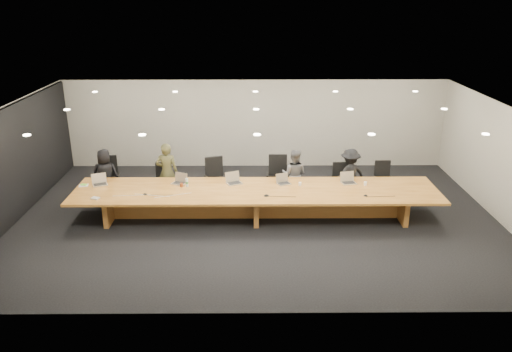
{
  "coord_description": "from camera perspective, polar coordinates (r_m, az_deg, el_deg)",
  "views": [
    {
      "loc": [
        -0.1,
        -11.43,
        5.33
      ],
      "look_at": [
        0.0,
        0.3,
        1.0
      ],
      "focal_mm": 35.0,
      "sensor_mm": 36.0,
      "label": 1
    }
  ],
  "objects": [
    {
      "name": "back_wall",
      "position": [
        15.92,
        -0.11,
        5.97
      ],
      "size": [
        12.0,
        0.02,
        2.8
      ],
      "primitive_type": "cube",
      "color": "beige",
      "rests_on": "ground"
    },
    {
      "name": "laptop_b",
      "position": [
        12.79,
        -8.86,
        -0.32
      ],
      "size": [
        0.42,
        0.37,
        0.27
      ],
      "primitive_type": null,
      "rotation": [
        0.0,
        0.0,
        -0.43
      ],
      "color": "#C5B096",
      "rests_on": "conference_table"
    },
    {
      "name": "amber_mug",
      "position": [
        12.62,
        -8.52,
        -1.02
      ],
      "size": [
        0.1,
        0.1,
        0.1
      ],
      "primitive_type": "cylinder",
      "rotation": [
        0.0,
        0.0,
        -0.32
      ],
      "color": "brown",
      "rests_on": "conference_table"
    },
    {
      "name": "chair_left",
      "position": [
        13.76,
        -10.53,
        -0.62
      ],
      "size": [
        0.56,
        0.56,
        1.01
      ],
      "primitive_type": null,
      "rotation": [
        0.0,
        0.0,
        0.1
      ],
      "color": "black",
      "rests_on": "ground"
    },
    {
      "name": "laptop_c",
      "position": [
        12.66,
        -2.49,
        -0.26
      ],
      "size": [
        0.45,
        0.4,
        0.29
      ],
      "primitive_type": null,
      "rotation": [
        0.0,
        0.0,
        0.42
      ],
      "color": "#B8A88D",
      "rests_on": "conference_table"
    },
    {
      "name": "ground",
      "position": [
        12.61,
        0.01,
        -4.74
      ],
      "size": [
        12.0,
        12.0,
        0.0
      ],
      "primitive_type": "plane",
      "color": "black",
      "rests_on": "ground"
    },
    {
      "name": "lime_gadget",
      "position": [
        13.3,
        -19.09,
        -0.93
      ],
      "size": [
        0.16,
        0.1,
        0.02
      ],
      "primitive_type": "cube",
      "rotation": [
        0.0,
        0.0,
        -0.14
      ],
      "color": "#72D539",
      "rests_on": "notepad"
    },
    {
      "name": "notepad",
      "position": [
        13.29,
        -19.11,
        -1.04
      ],
      "size": [
        0.26,
        0.22,
        0.01
      ],
      "primitive_type": "cube",
      "rotation": [
        0.0,
        0.0,
        0.2
      ],
      "color": "silver",
      "rests_on": "conference_table"
    },
    {
      "name": "chair_far_left",
      "position": [
        14.17,
        -16.55,
        -0.19
      ],
      "size": [
        0.67,
        0.67,
        1.17
      ],
      "primitive_type": null,
      "rotation": [
        0.0,
        0.0,
        0.13
      ],
      "color": "black",
      "rests_on": "ground"
    },
    {
      "name": "av_box",
      "position": [
        12.37,
        -17.9,
        -2.43
      ],
      "size": [
        0.22,
        0.19,
        0.03
      ],
      "primitive_type": "cube",
      "rotation": [
        0.0,
        0.0,
        -0.34
      ],
      "color": "#BABABF",
      "rests_on": "conference_table"
    },
    {
      "name": "chair_mid_right",
      "position": [
        13.57,
        2.51,
        -0.15
      ],
      "size": [
        0.63,
        0.63,
        1.2
      ],
      "primitive_type": null,
      "rotation": [
        0.0,
        0.0,
        -0.03
      ],
      "color": "black",
      "rests_on": "ground"
    },
    {
      "name": "chair_mid_left",
      "position": [
        13.55,
        -4.53,
        -0.31
      ],
      "size": [
        0.76,
        0.76,
        1.17
      ],
      "primitive_type": null,
      "rotation": [
        0.0,
        0.0,
        0.34
      ],
      "color": "black",
      "rests_on": "ground"
    },
    {
      "name": "water_bottle",
      "position": [
        12.6,
        -7.9,
        -0.75
      ],
      "size": [
        0.07,
        0.07,
        0.21
      ],
      "primitive_type": "cylinder",
      "rotation": [
        0.0,
        0.0,
        0.06
      ],
      "color": "silver",
      "rests_on": "conference_table"
    },
    {
      "name": "person_b",
      "position": [
        13.54,
        -10.12,
        0.43
      ],
      "size": [
        0.6,
        0.41,
        1.62
      ],
      "primitive_type": "imported",
      "rotation": [
        0.0,
        0.0,
        3.11
      ],
      "color": "#3C3B21",
      "rests_on": "ground"
    },
    {
      "name": "mic_left",
      "position": [
        12.32,
        -12.58,
        -2.0
      ],
      "size": [
        0.11,
        0.11,
        0.03
      ],
      "primitive_type": "cone",
      "rotation": [
        0.0,
        0.0,
        -0.08
      ],
      "color": "black",
      "rests_on": "conference_table"
    },
    {
      "name": "person_a",
      "position": [
        14.0,
        -16.82,
        0.12
      ],
      "size": [
        0.73,
        0.51,
        1.43
      ],
      "primitive_type": "imported",
      "rotation": [
        0.0,
        0.0,
        3.22
      ],
      "color": "black",
      "rests_on": "ground"
    },
    {
      "name": "person_d",
      "position": [
        13.65,
        10.66,
        0.15
      ],
      "size": [
        1.06,
        0.82,
        1.44
      ],
      "primitive_type": "imported",
      "rotation": [
        0.0,
        0.0,
        3.49
      ],
      "color": "black",
      "rests_on": "ground"
    },
    {
      "name": "mic_right",
      "position": [
        12.23,
        12.43,
        -2.16
      ],
      "size": [
        0.13,
        0.13,
        0.03
      ],
      "primitive_type": "cone",
      "rotation": [
        0.0,
        0.0,
        0.21
      ],
      "color": "black",
      "rests_on": "conference_table"
    },
    {
      "name": "laptop_d",
      "position": [
        12.65,
        3.22,
        -0.37
      ],
      "size": [
        0.4,
        0.35,
        0.26
      ],
      "primitive_type": null,
      "rotation": [
        0.0,
        0.0,
        0.39
      ],
      "color": "tan",
      "rests_on": "conference_table"
    },
    {
      "name": "mic_center",
      "position": [
        11.94,
        1.21,
        -2.21
      ],
      "size": [
        0.14,
        0.14,
        0.03
      ],
      "primitive_type": "cone",
      "rotation": [
        0.0,
        0.0,
        0.03
      ],
      "color": "black",
      "rests_on": "conference_table"
    },
    {
      "name": "laptop_a",
      "position": [
        13.17,
        -17.44,
        -0.41
      ],
      "size": [
        0.43,
        0.38,
        0.28
      ],
      "primitive_type": null,
      "rotation": [
        0.0,
        0.0,
        0.4
      ],
      "color": "beige",
      "rests_on": "conference_table"
    },
    {
      "name": "person_c",
      "position": [
        13.5,
        4.36,
        0.16
      ],
      "size": [
        0.81,
        0.7,
        1.41
      ],
      "primitive_type": "imported",
      "rotation": [
        0.0,
        0.0,
        2.86
      ],
      "color": "#5A5A5C",
      "rests_on": "ground"
    },
    {
      "name": "paper_cup_near",
      "position": [
        12.6,
        5.04,
        -0.92
      ],
      "size": [
        0.1,
        0.1,
        0.09
      ],
      "primitive_type": "cone",
      "rotation": [
        0.0,
        0.0,
        0.42
      ],
      "color": "white",
      "rests_on": "conference_table"
    },
    {
      "name": "laptop_e",
      "position": [
        12.88,
        10.59,
        -0.24
      ],
      "size": [
        0.42,
        0.34,
        0.29
      ],
      "primitive_type": null,
      "rotation": [
        0.0,
        0.0,
        0.22
      ],
      "color": "beige",
      "rests_on": "conference_table"
    },
    {
      "name": "conference_table",
      "position": [
        12.4,
        0.01,
        -2.56
      ],
      "size": [
        9.0,
        1.8,
        0.75
      ],
      "color": "#8F581F",
      "rests_on": "ground"
    },
    {
      "name": "left_wall_panel",
      "position": [
        13.43,
        -26.23,
        0.97
      ],
      "size": [
        0.08,
        7.84,
        2.74
      ],
      "primitive_type": "cube",
      "color": "black",
      "rests_on": "ground"
    },
    {
      "name": "paper_cup_far",
      "position": [
        12.87,
        12.39,
        -0.86
      ],
      "size": [
        0.09,
        0.09,
        0.09
      ],
      "primitive_type": "cone",
      "rotation": [
        0.0,
        0.0,
        0.24
      ],
      "color": "white",
      "rests_on": "conference_table"
    },
    {
      "name": "chair_far_right",
      "position": [
        14.06,
        14.36,
        -0.43
      ],
      "size": [
        0.53,
        0.53,
        1.03
      ],
      "primitive_type": null,
      "rotation": [
        0.0,
        0.0,
        0.02
      ],
      "color": "black",
      "rests_on": "ground"
    },
    {
      "name": "chair_right",
      "position": [
        13.72,
        9.74,
        -0.62
      ],
      "size": [
        0.55,
        0.55,
        1.02
      ],
      "primitive_type": null,
      "rotation": [
        0.0,
        0.0,
        0.06
      ],
      "color": "black",
      "rests_on": "ground"
    }
  ]
}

